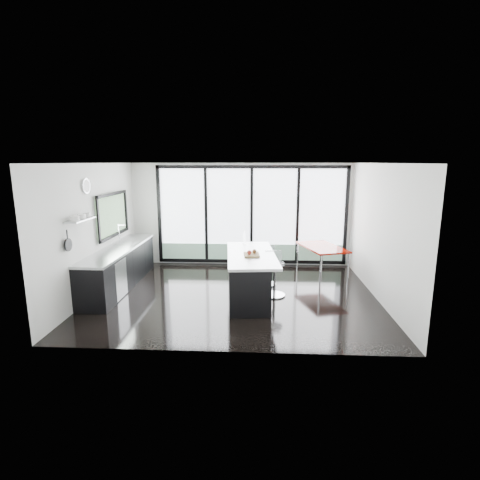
# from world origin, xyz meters

# --- Properties ---
(floor) EXTENTS (6.00, 5.00, 0.00)m
(floor) POSITION_xyz_m (0.00, 0.00, 0.00)
(floor) COLOR black
(floor) RESTS_ON ground
(ceiling) EXTENTS (6.00, 5.00, 0.00)m
(ceiling) POSITION_xyz_m (0.00, 0.00, 2.80)
(ceiling) COLOR white
(ceiling) RESTS_ON wall_back
(wall_back) EXTENTS (6.00, 0.09, 2.80)m
(wall_back) POSITION_xyz_m (0.27, 2.47, 1.27)
(wall_back) COLOR silver
(wall_back) RESTS_ON ground
(wall_front) EXTENTS (6.00, 0.00, 2.80)m
(wall_front) POSITION_xyz_m (0.00, -2.50, 1.40)
(wall_front) COLOR silver
(wall_front) RESTS_ON ground
(wall_left) EXTENTS (0.26, 5.00, 2.80)m
(wall_left) POSITION_xyz_m (-2.97, 0.27, 1.56)
(wall_left) COLOR silver
(wall_left) RESTS_ON ground
(wall_right) EXTENTS (0.00, 5.00, 2.80)m
(wall_right) POSITION_xyz_m (3.00, 0.00, 1.40)
(wall_right) COLOR silver
(wall_right) RESTS_ON ground
(counter_cabinets) EXTENTS (0.69, 3.24, 1.36)m
(counter_cabinets) POSITION_xyz_m (-2.67, 0.40, 0.46)
(counter_cabinets) COLOR black
(counter_cabinets) RESTS_ON floor
(island) EXTENTS (1.19, 2.41, 1.24)m
(island) POSITION_xyz_m (0.28, -0.11, 0.48)
(island) COLOR black
(island) RESTS_ON floor
(bar_stool_near) EXTENTS (0.53, 0.53, 0.75)m
(bar_stool_near) POSITION_xyz_m (0.85, -0.02, 0.37)
(bar_stool_near) COLOR silver
(bar_stool_near) RESTS_ON floor
(bar_stool_far) EXTENTS (0.50, 0.50, 0.72)m
(bar_stool_far) POSITION_xyz_m (0.70, 0.71, 0.36)
(bar_stool_far) COLOR silver
(bar_stool_far) RESTS_ON floor
(red_table) EXTENTS (1.22, 1.62, 0.77)m
(red_table) POSITION_xyz_m (2.08, 1.46, 0.39)
(red_table) COLOR #7B0A00
(red_table) RESTS_ON floor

